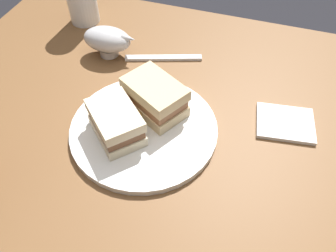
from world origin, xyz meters
The scene contains 10 objects.
dining_table centered at (0.00, 0.00, 0.35)m, with size 1.21×0.90×0.70m, color brown.
plate centered at (-0.10, -0.01, 0.71)m, with size 0.28×0.28×0.01m, color white.
sandwich_half_left centered at (-0.09, 0.05, 0.75)m, with size 0.14×0.13×0.07m.
sandwich_half_right centered at (-0.14, -0.04, 0.75)m, with size 0.13×0.13×0.06m.
potato_wedge_front centered at (-0.10, 0.02, 0.73)m, with size 0.04×0.02×0.02m, color gold.
potato_wedge_middle centered at (-0.16, 0.03, 0.72)m, with size 0.04×0.02×0.01m, color #B77F33.
potato_wedge_back centered at (-0.14, 0.03, 0.73)m, with size 0.05×0.02×0.02m, color gold.
gravy_boat centered at (-0.26, 0.19, 0.75)m, with size 0.13×0.08×0.07m.
napkin centered at (0.16, 0.10, 0.71)m, with size 0.11×0.09×0.01m, color white.
fork centered at (-0.13, 0.22, 0.71)m, with size 0.18×0.02×0.01m, color silver.
Camera 1 is at (0.08, -0.39, 1.21)m, focal length 36.16 mm.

